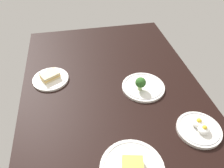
# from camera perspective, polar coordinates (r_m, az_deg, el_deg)

# --- Properties ---
(dining_table) EXTENTS (1.26, 0.88, 0.04)m
(dining_table) POSITION_cam_1_polar(r_m,az_deg,el_deg) (1.09, 0.00, -1.56)
(dining_table) COLOR black
(dining_table) RESTS_ON ground
(plate_broccoli) EXTENTS (0.21, 0.21, 0.08)m
(plate_broccoli) POSITION_cam_1_polar(r_m,az_deg,el_deg) (1.07, 8.05, -0.49)
(plate_broccoli) COLOR white
(plate_broccoli) RESTS_ON dining_table
(plate_cheese) EXTENTS (0.23, 0.23, 0.05)m
(plate_cheese) POSITION_cam_1_polar(r_m,az_deg,el_deg) (0.81, 5.31, -21.13)
(plate_cheese) COLOR white
(plate_cheese) RESTS_ON dining_table
(plate_sandwich) EXTENTS (0.18, 0.18, 0.04)m
(plate_sandwich) POSITION_cam_1_polar(r_m,az_deg,el_deg) (1.15, -15.84, 1.49)
(plate_sandwich) COLOR white
(plate_sandwich) RESTS_ON dining_table
(plate_eggs) EXTENTS (0.18, 0.18, 0.05)m
(plate_eggs) POSITION_cam_1_polar(r_m,az_deg,el_deg) (0.96, 21.94, -10.78)
(plate_eggs) COLOR white
(plate_eggs) RESTS_ON dining_table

